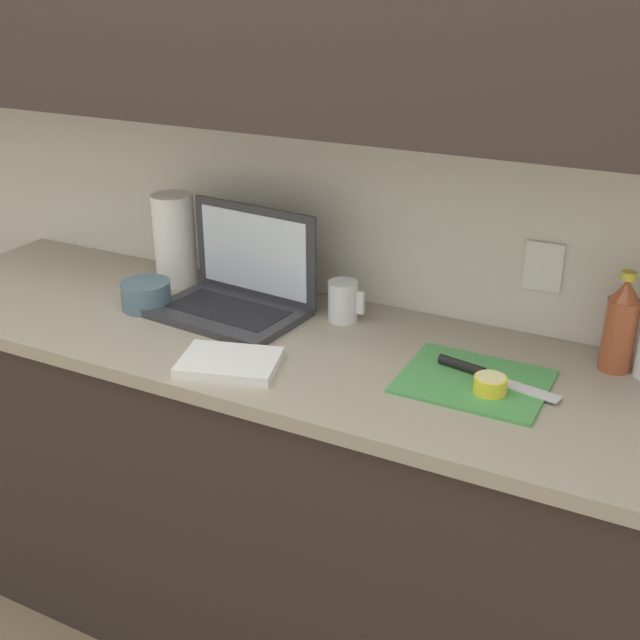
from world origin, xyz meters
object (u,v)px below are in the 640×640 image
Objects in this scene: lemon_half_cut at (490,384)px; bowl_white at (146,295)px; paper_towel_roll at (175,239)px; measuring_cup at (343,301)px; bottle_green_soda at (620,326)px; cutting_board at (473,382)px; knife at (476,371)px; laptop at (239,288)px.

lemon_half_cut is 0.54× the size of bowl_white.
paper_towel_roll is (-0.98, 0.23, 0.10)m from lemon_half_cut.
paper_towel_roll is (-0.54, 0.02, 0.08)m from measuring_cup.
paper_towel_roll reaches higher than bottle_green_soda.
bottle_green_soda is at bearing 49.21° from lemon_half_cut.
paper_towel_roll is (-0.94, 0.20, 0.12)m from cutting_board.
lemon_half_cut is 0.68× the size of measuring_cup.
lemon_half_cut is 0.28× the size of paper_towel_roll.
paper_towel_roll reaches higher than bowl_white.
knife reaches higher than cutting_board.
paper_towel_roll reaches higher than knife.
laptop reaches higher than paper_towel_roll.
laptop is at bearing 168.74° from lemon_half_cut.
measuring_cup reaches higher than knife.
bowl_white is (-0.50, -0.17, -0.02)m from measuring_cup.
measuring_cup is at bearing -2.47° from paper_towel_roll.
laptop reaches higher than lemon_half_cut.
lemon_half_cut is 0.95m from bowl_white.
bowl_white reaches higher than knife.
knife is 2.19× the size of bowl_white.
laptop reaches higher than bowl_white.
cutting_board is 1.22× the size of paper_towel_roll.
bottle_green_soda is 0.66m from measuring_cup.
knife is at bearing -10.29° from paper_towel_roll.
measuring_cup is (-0.40, 0.15, 0.04)m from knife.
measuring_cup is (-0.40, 0.18, 0.05)m from cutting_board.
knife is 0.08m from lemon_half_cut.
measuring_cup is at bearing -176.72° from bottle_green_soda.
cutting_board is 2.40× the size of bowl_white.
cutting_board is at bearing -140.56° from bottle_green_soda.
lemon_half_cut is at bearing -37.47° from cutting_board.
bowl_white is at bearing -151.12° from laptop.
cutting_board is 0.03m from knife.
knife is 2.73× the size of measuring_cup.
knife is 1.22× the size of bottle_green_soda.
knife is 0.43m from measuring_cup.
lemon_half_cut reaches higher than cutting_board.
cutting_board is at bearing -12.00° from paper_towel_roll.
lemon_half_cut is (0.05, -0.06, 0.01)m from knife.
measuring_cup is (-0.45, 0.21, 0.03)m from lemon_half_cut.
bottle_green_soda is (0.26, 0.18, 0.09)m from knife.
laptop is 3.83× the size of measuring_cup.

